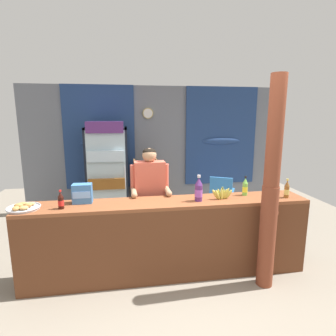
% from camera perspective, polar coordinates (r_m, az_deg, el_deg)
% --- Properties ---
extents(ground_plane, '(7.85, 7.85, 0.00)m').
position_cam_1_polar(ground_plane, '(4.34, 0.15, -16.09)').
color(ground_plane, gray).
extents(back_wall_curtained, '(5.33, 0.22, 2.58)m').
position_cam_1_polar(back_wall_curtained, '(5.75, -2.48, 4.47)').
color(back_wall_curtained, slate).
rests_on(back_wall_curtained, ground).
extents(stall_counter, '(3.45, 0.48, 0.96)m').
position_cam_1_polar(stall_counter, '(3.32, 0.28, -13.81)').
color(stall_counter, brown).
rests_on(stall_counter, ground).
extents(timber_post, '(0.21, 0.19, 2.41)m').
position_cam_1_polar(timber_post, '(3.22, 20.92, -4.52)').
color(timber_post, brown).
rests_on(timber_post, ground).
extents(drink_fridge, '(0.77, 0.68, 1.88)m').
position_cam_1_polar(drink_fridge, '(5.24, -12.72, 0.37)').
color(drink_fridge, black).
rests_on(drink_fridge, ground).
extents(bottle_shelf_rack, '(0.48, 0.28, 1.12)m').
position_cam_1_polar(bottle_shelf_rack, '(5.51, -4.73, -3.70)').
color(bottle_shelf_rack, brown).
rests_on(bottle_shelf_rack, ground).
extents(plastic_lawn_chair, '(0.59, 0.59, 0.86)m').
position_cam_1_polar(plastic_lawn_chair, '(5.27, 11.25, -5.57)').
color(plastic_lawn_chair, '#3884D6').
rests_on(plastic_lawn_chair, ground).
extents(shopkeeper, '(0.52, 0.42, 1.56)m').
position_cam_1_polar(shopkeeper, '(3.68, -3.85, -4.70)').
color(shopkeeper, '#28282D').
rests_on(shopkeeper, ground).
extents(soda_bottle_grape_soda, '(0.09, 0.09, 0.32)m').
position_cam_1_polar(soda_bottle_grape_soda, '(3.27, 6.51, -4.66)').
color(soda_bottle_grape_soda, '#56286B').
rests_on(soda_bottle_grape_soda, stall_counter).
extents(soda_bottle_iced_tea, '(0.06, 0.06, 0.24)m').
position_cam_1_polar(soda_bottle_iced_tea, '(3.71, 23.85, -4.22)').
color(soda_bottle_iced_tea, brown).
rests_on(soda_bottle_iced_tea, stall_counter).
extents(soda_bottle_cola, '(0.06, 0.06, 0.21)m').
position_cam_1_polar(soda_bottle_cola, '(3.22, -21.75, -6.48)').
color(soda_bottle_cola, black).
rests_on(soda_bottle_cola, stall_counter).
extents(soda_bottle_lime_soda, '(0.07, 0.07, 0.25)m').
position_cam_1_polar(soda_bottle_lime_soda, '(3.63, 16.01, -3.91)').
color(soda_bottle_lime_soda, '#75C64C').
rests_on(soda_bottle_lime_soda, stall_counter).
extents(snack_box_biscuit, '(0.22, 0.14, 0.23)m').
position_cam_1_polar(snack_box_biscuit, '(3.34, -17.69, -5.16)').
color(snack_box_biscuit, '#3D75B7').
rests_on(snack_box_biscuit, stall_counter).
extents(pastry_tray, '(0.35, 0.35, 0.07)m').
position_cam_1_polar(pastry_tray, '(3.40, -28.28, -7.32)').
color(pastry_tray, '#BCBCC1').
rests_on(pastry_tray, stall_counter).
extents(banana_bunch, '(0.28, 0.06, 0.16)m').
position_cam_1_polar(banana_bunch, '(3.41, 11.37, -5.43)').
color(banana_bunch, '#CCC14C').
rests_on(banana_bunch, stall_counter).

